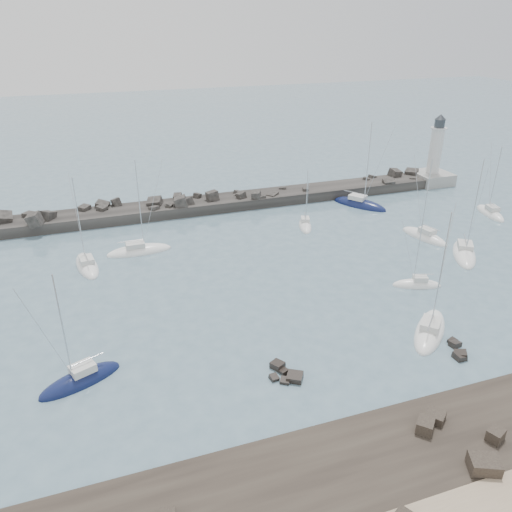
{
  "coord_description": "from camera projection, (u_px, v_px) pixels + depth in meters",
  "views": [
    {
      "loc": [
        -19.24,
        -43.94,
        31.09
      ],
      "look_at": [
        0.01,
        12.0,
        2.55
      ],
      "focal_mm": 35.0,
      "sensor_mm": 36.0,
      "label": 1
    }
  ],
  "objects": [
    {
      "name": "sailboat_6",
      "position": [
        430.0,
        331.0,
        54.18
      ],
      "size": [
        8.74,
        8.67,
        14.85
      ],
      "color": "white",
      "rests_on": "ground"
    },
    {
      "name": "sailboat_8",
      "position": [
        417.0,
        285.0,
        63.56
      ],
      "size": [
        6.44,
        3.99,
        9.97
      ],
      "color": "white",
      "rests_on": "ground"
    },
    {
      "name": "sailboat_10",
      "position": [
        464.0,
        254.0,
        71.78
      ],
      "size": [
        7.97,
        9.8,
        15.34
      ],
      "color": "white",
      "rests_on": "ground"
    },
    {
      "name": "rock_cluster_far",
      "position": [
        458.0,
        351.0,
        51.05
      ],
      "size": [
        2.32,
        3.77,
        1.08
      ],
      "color": "black",
      "rests_on": "ground"
    },
    {
      "name": "rock_shelf",
      "position": [
        405.0,
        469.0,
        37.9
      ],
      "size": [
        140.0,
        12.0,
        1.83
      ],
      "color": "black",
      "rests_on": "ground"
    },
    {
      "name": "sailboat_11",
      "position": [
        490.0,
        214.0,
        86.44
      ],
      "size": [
        4.08,
        8.29,
        12.73
      ],
      "color": "white",
      "rests_on": "ground"
    },
    {
      "name": "sailboat_3",
      "position": [
        87.0,
        266.0,
        68.39
      ],
      "size": [
        3.9,
        8.87,
        13.54
      ],
      "color": "white",
      "rests_on": "ground"
    },
    {
      "name": "sailboat_5",
      "position": [
        305.0,
        226.0,
        81.51
      ],
      "size": [
        4.05,
        6.81,
        10.49
      ],
      "color": "white",
      "rests_on": "ground"
    },
    {
      "name": "sailboat_9",
      "position": [
        424.0,
        237.0,
        77.35
      ],
      "size": [
        4.61,
        8.76,
        13.37
      ],
      "color": "white",
      "rests_on": "ground"
    },
    {
      "name": "sailboat_4",
      "position": [
        139.0,
        251.0,
        72.65
      ],
      "size": [
        9.38,
        3.0,
        14.65
      ],
      "color": "white",
      "rests_on": "ground"
    },
    {
      "name": "ground",
      "position": [
        290.0,
        320.0,
        56.57
      ],
      "size": [
        400.0,
        400.0,
        0.0
      ],
      "primitive_type": "plane",
      "color": "slate",
      "rests_on": "ground"
    },
    {
      "name": "breakwater",
      "position": [
        166.0,
        212.0,
        86.55
      ],
      "size": [
        115.0,
        7.53,
        5.22
      ],
      "color": "#282624",
      "rests_on": "ground"
    },
    {
      "name": "lighthouse",
      "position": [
        433.0,
        169.0,
        101.37
      ],
      "size": [
        7.0,
        7.0,
        14.6
      ],
      "color": "gray",
      "rests_on": "ground"
    },
    {
      "name": "sailboat_2",
      "position": [
        81.0,
        381.0,
        46.86
      ],
      "size": [
        8.26,
        5.27,
        12.77
      ],
      "color": "#0F1842",
      "rests_on": "ground"
    },
    {
      "name": "rock_cluster_near",
      "position": [
        285.0,
        374.0,
        47.81
      ],
      "size": [
        3.29,
        4.04,
        1.31
      ],
      "color": "black",
      "rests_on": "ground"
    },
    {
      "name": "sailboat_7",
      "position": [
        359.0,
        205.0,
        90.44
      ],
      "size": [
        8.31,
        10.33,
        16.22
      ],
      "color": "#0F1842",
      "rests_on": "ground"
    }
  ]
}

